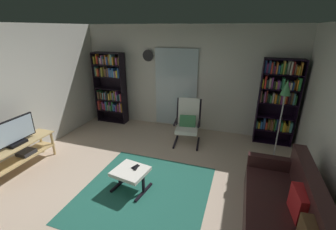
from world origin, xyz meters
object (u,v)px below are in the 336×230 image
(leather_sofa, at_px, (284,216))
(tv_remote, at_px, (136,168))
(bookshelf_near_sofa, at_px, (278,98))
(wall_clock, at_px, (148,56))
(lounge_armchair, at_px, (188,120))
(ottoman, at_px, (131,173))
(bookshelf_near_tv, at_px, (110,86))
(tv_stand, at_px, (20,152))
(cell_phone, at_px, (135,167))
(floor_lamp_by_shelf, at_px, (285,98))
(television, at_px, (14,133))

(leather_sofa, bearing_deg, tv_remote, 173.10)
(bookshelf_near_sofa, bearing_deg, wall_clock, 177.35)
(lounge_armchair, distance_m, ottoman, 2.01)
(bookshelf_near_tv, distance_m, leather_sofa, 4.98)
(leather_sofa, relative_size, wall_clock, 6.75)
(tv_stand, relative_size, cell_phone, 9.64)
(tv_remote, height_order, floor_lamp_by_shelf, floor_lamp_by_shelf)
(television, height_order, lounge_armchair, lounge_armchair)
(tv_stand, distance_m, leather_sofa, 4.46)
(television, bearing_deg, lounge_armchair, 38.02)
(bookshelf_near_sofa, bearing_deg, bookshelf_near_tv, -179.44)
(tv_stand, xyz_separation_m, television, (0.00, -0.02, 0.41))
(lounge_armchair, height_order, wall_clock, wall_clock)
(bookshelf_near_sofa, height_order, cell_phone, bookshelf_near_sofa)
(ottoman, bearing_deg, leather_sofa, -4.71)
(tv_remote, bearing_deg, ottoman, -135.07)
(television, height_order, wall_clock, wall_clock)
(tv_stand, bearing_deg, lounge_armchair, 37.73)
(leather_sofa, height_order, ottoman, leather_sofa)
(bookshelf_near_sofa, distance_m, wall_clock, 3.23)
(ottoman, bearing_deg, tv_stand, -176.62)
(tv_stand, bearing_deg, tv_remote, 5.23)
(bookshelf_near_sofa, relative_size, ottoman, 3.27)
(bookshelf_near_sofa, distance_m, tv_remote, 3.43)
(tv_stand, bearing_deg, bookshelf_near_sofa, 30.69)
(ottoman, distance_m, tv_remote, 0.13)
(television, distance_m, ottoman, 2.26)
(television, distance_m, tv_remote, 2.32)
(tv_stand, distance_m, lounge_armchair, 3.39)
(television, xyz_separation_m, tv_remote, (2.28, 0.23, -0.38))
(cell_phone, bearing_deg, ottoman, -92.82)
(leather_sofa, xyz_separation_m, lounge_armchair, (-1.78, 2.12, 0.23))
(leather_sofa, height_order, wall_clock, wall_clock)
(bookshelf_near_sofa, xyz_separation_m, floor_lamp_by_shelf, (-0.01, -0.84, 0.25))
(floor_lamp_by_shelf, bearing_deg, ottoman, -143.35)
(floor_lamp_by_shelf, bearing_deg, television, -157.52)
(leather_sofa, distance_m, cell_phone, 2.22)
(tv_stand, bearing_deg, television, -83.77)
(lounge_armchair, distance_m, floor_lamp_by_shelf, 2.02)
(leather_sofa, distance_m, lounge_armchair, 2.78)
(bookshelf_near_tv, relative_size, lounge_armchair, 1.87)
(leather_sofa, xyz_separation_m, floor_lamp_by_shelf, (0.07, 1.91, 1.01))
(wall_clock, bearing_deg, lounge_armchair, -31.18)
(bookshelf_near_tv, distance_m, tv_remote, 3.19)
(cell_phone, bearing_deg, wall_clock, 129.61)
(ottoman, distance_m, cell_phone, 0.13)
(ottoman, bearing_deg, lounge_armchair, 76.53)
(leather_sofa, xyz_separation_m, cell_phone, (-2.20, 0.28, 0.07))
(tv_stand, bearing_deg, ottoman, 3.38)
(ottoman, height_order, floor_lamp_by_shelf, floor_lamp_by_shelf)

